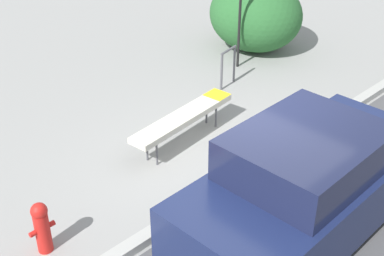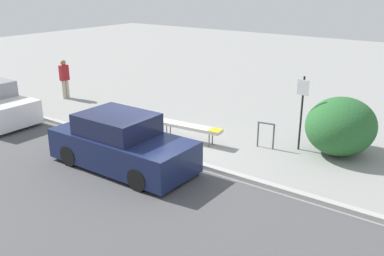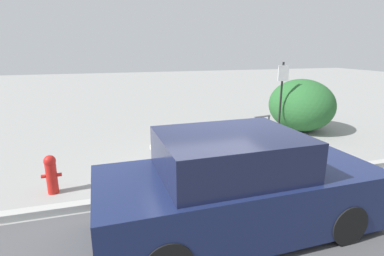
% 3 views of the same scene
% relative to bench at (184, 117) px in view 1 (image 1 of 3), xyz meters
% --- Properties ---
extents(ground_plane, '(60.00, 60.00, 0.00)m').
position_rel_bench_xyz_m(ground_plane, '(-0.15, -1.45, -0.50)').
color(ground_plane, gray).
extents(curb, '(60.00, 0.20, 0.13)m').
position_rel_bench_xyz_m(curb, '(-0.15, -1.45, -0.43)').
color(curb, '#A8A8A3').
rests_on(curb, ground_plane).
extents(bench, '(2.31, 0.63, 0.56)m').
position_rel_bench_xyz_m(bench, '(0.00, 0.00, 0.00)').
color(bench, '#515156').
rests_on(bench, ground_plane).
extents(bike_rack, '(0.55, 0.14, 0.83)m').
position_rel_bench_xyz_m(bike_rack, '(2.23, 0.97, 0.00)').
color(bike_rack, '#515156').
rests_on(bike_rack, ground_plane).
extents(sign_post, '(0.36, 0.08, 2.30)m').
position_rel_bench_xyz_m(sign_post, '(3.13, 1.45, 0.89)').
color(sign_post, black).
rests_on(sign_post, ground_plane).
extents(fire_hydrant, '(0.36, 0.22, 0.77)m').
position_rel_bench_xyz_m(fire_hydrant, '(-3.16, -0.63, -0.09)').
color(fire_hydrant, red).
rests_on(fire_hydrant, ground_plane).
extents(shrub_hedge, '(2.04, 2.30, 1.72)m').
position_rel_bench_xyz_m(shrub_hedge, '(4.21, 1.89, 0.36)').
color(shrub_hedge, '#28602D').
rests_on(shrub_hedge, ground_plane).
extents(parked_car_near, '(4.21, 1.83, 1.53)m').
position_rel_bench_xyz_m(parked_car_near, '(-0.31, -2.72, 0.18)').
color(parked_car_near, black).
rests_on(parked_car_near, ground_plane).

